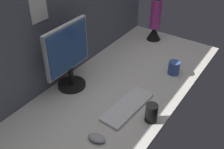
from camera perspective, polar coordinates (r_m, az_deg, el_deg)
ground_plane at (r=175.80cm, az=0.52°, el=-3.32°), size 180.00×80.00×3.00cm
cubicle_wall_back at (r=177.14cm, az=-9.71°, el=10.35°), size 180.00×5.50×69.93cm
monitor at (r=166.72cm, az=-9.19°, el=4.00°), size 35.24×18.00×42.45cm
keyboard at (r=160.20cm, az=3.26°, el=-6.76°), size 37.71×15.20×2.00cm
mouse at (r=142.40cm, az=-3.24°, el=-13.12°), size 7.29×10.47×3.40cm
mug_black_travel at (r=151.18cm, az=8.23°, el=-7.95°), size 6.84×6.84×10.89cm
mug_ceramic_blue at (r=190.93cm, az=12.84°, el=1.43°), size 11.07×7.74×9.19cm
lava_lamp at (r=227.55cm, az=9.00°, el=10.97°), size 11.84×11.84×38.76cm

